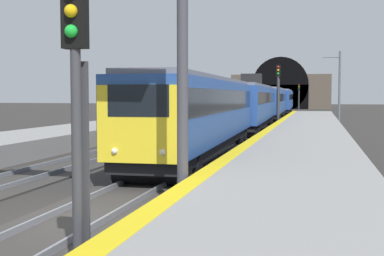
{
  "coord_description": "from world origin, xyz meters",
  "views": [
    {
      "loc": [
        -11.17,
        -5.37,
        2.95
      ],
      "look_at": [
        9.15,
        -0.49,
        1.63
      ],
      "focal_mm": 49.13,
      "sensor_mm": 36.0,
      "label": 1
    }
  ],
  "objects": [
    {
      "name": "track_main_line",
      "position": [
        0.0,
        0.0,
        0.04
      ],
      "size": [
        160.0,
        2.88,
        0.21
      ],
      "color": "#383533",
      "rests_on": "ground_plane"
    },
    {
      "name": "overhead_signal_gantry",
      "position": [
        1.47,
        2.33,
        4.99
      ],
      "size": [
        0.7,
        9.11,
        6.5
      ],
      "color": "#3F3F47",
      "rests_on": "ground_plane"
    },
    {
      "name": "railway_signal_mid",
      "position": [
        37.8,
        -1.76,
        3.43
      ],
      "size": [
        0.39,
        0.38,
        5.7
      ],
      "rotation": [
        0.0,
        0.0,
        3.14
      ],
      "color": "#38383D",
      "rests_on": "ground_plane"
    },
    {
      "name": "ground_plane",
      "position": [
        0.0,
        0.0,
        0.0
      ],
      "size": [
        320.0,
        320.0,
        0.0
      ],
      "primitive_type": "plane",
      "color": "#302D2B"
    },
    {
      "name": "tunnel_portal",
      "position": [
        100.11,
        2.33,
        3.64
      ],
      "size": [
        2.67,
        20.6,
        11.53
      ],
      "color": "#51473D",
      "rests_on": "ground_plane"
    },
    {
      "name": "platform_right",
      "position": [
        0.0,
        -4.63,
        0.46
      ],
      "size": [
        112.0,
        4.68,
        0.92
      ],
      "primitive_type": "cube",
      "color": "gray",
      "rests_on": "ground_plane"
    },
    {
      "name": "train_adjacent_platform",
      "position": [
        45.93,
        4.65,
        2.23
      ],
      "size": [
        56.2,
        3.19,
        4.77
      ],
      "rotation": [
        0.0,
        0.0,
        3.17
      ],
      "color": "maroon",
      "rests_on": "ground_plane"
    },
    {
      "name": "railway_signal_far",
      "position": [
        91.11,
        -1.76,
        3.05
      ],
      "size": [
        0.39,
        0.38,
        5.02
      ],
      "rotation": [
        0.0,
        0.0,
        3.14
      ],
      "color": "#38383D",
      "rests_on": "ground_plane"
    },
    {
      "name": "platform_right_edge_strip",
      "position": [
        0.0,
        -2.54,
        0.92
      ],
      "size": [
        112.0,
        0.5,
        0.01
      ],
      "primitive_type": "cube",
      "color": "yellow",
      "rests_on": "platform_right"
    },
    {
      "name": "railway_signal_near",
      "position": [
        -3.76,
        -1.76,
        2.87
      ],
      "size": [
        0.39,
        0.38,
        4.7
      ],
      "rotation": [
        0.0,
        0.0,
        3.14
      ],
      "color": "#38383D",
      "rests_on": "ground_plane"
    },
    {
      "name": "train_main_approaching",
      "position": [
        41.4,
        -0.0,
        2.18
      ],
      "size": [
        76.44,
        3.13,
        4.67
      ],
      "rotation": [
        0.0,
        0.0,
        3.16
      ],
      "color": "#264C99",
      "rests_on": "ground_plane"
    },
    {
      "name": "catenary_mast_near",
      "position": [
        41.98,
        -7.35,
        3.68
      ],
      "size": [
        0.22,
        1.74,
        7.19
      ],
      "color": "#595B60",
      "rests_on": "ground_plane"
    }
  ]
}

